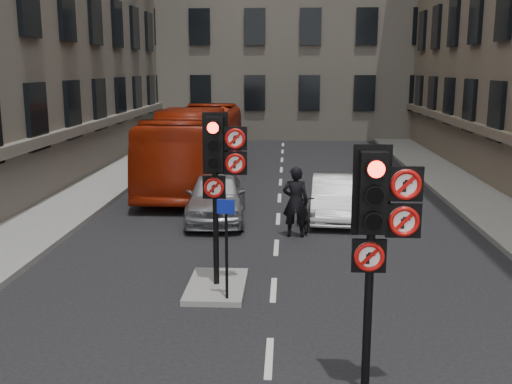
# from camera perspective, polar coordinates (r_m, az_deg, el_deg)

# --- Properties ---
(pavement_left) EXTENTS (3.00, 50.00, 0.16)m
(pavement_left) POSITION_cam_1_polar(r_m,az_deg,el_deg) (20.78, -18.10, -1.29)
(pavement_left) COLOR gray
(pavement_left) RESTS_ON ground
(pavement_right) EXTENTS (3.00, 50.00, 0.16)m
(pavement_right) POSITION_cam_1_polar(r_m,az_deg,el_deg) (20.61, 22.63, -1.74)
(pavement_right) COLOR gray
(pavement_right) RESTS_ON ground
(centre_island) EXTENTS (1.20, 2.00, 0.12)m
(centre_island) POSITION_cam_1_polar(r_m,az_deg,el_deg) (12.78, -3.77, -8.93)
(centre_island) COLOR gray
(centre_island) RESTS_ON ground
(signal_near) EXTENTS (0.91, 0.40, 3.58)m
(signal_near) POSITION_cam_1_polar(r_m,az_deg,el_deg) (8.21, 11.56, -2.55)
(signal_near) COLOR black
(signal_near) RESTS_ON ground
(signal_far) EXTENTS (0.91, 0.40, 3.58)m
(signal_far) POSITION_cam_1_polar(r_m,az_deg,el_deg) (12.09, -3.54, 2.84)
(signal_far) COLOR black
(signal_far) RESTS_ON centre_island
(car_silver) EXTENTS (2.03, 4.44, 1.48)m
(car_silver) POSITION_cam_1_polar(r_m,az_deg,el_deg) (18.34, -3.79, -0.31)
(car_silver) COLOR #9A9CA2
(car_silver) RESTS_ON ground
(car_white) EXTENTS (1.62, 3.96, 1.28)m
(car_white) POSITION_cam_1_polar(r_m,az_deg,el_deg) (18.58, 7.46, -0.54)
(car_white) COLOR white
(car_white) RESTS_ON ground
(car_pink) EXTENTS (1.97, 4.23, 1.19)m
(car_pink) POSITION_cam_1_polar(r_m,az_deg,el_deg) (23.30, -3.68, 1.94)
(car_pink) COLOR #EA4584
(car_pink) RESTS_ON ground
(bus_red) EXTENTS (2.71, 10.93, 3.03)m
(bus_red) POSITION_cam_1_polar(r_m,az_deg,el_deg) (23.81, -5.66, 4.36)
(bus_red) COLOR #98200B
(bus_red) RESTS_ON ground
(motorcycle) EXTENTS (0.74, 1.80, 1.05)m
(motorcycle) POSITION_cam_1_polar(r_m,az_deg,el_deg) (17.25, 4.48, -1.82)
(motorcycle) COLOR black
(motorcycle) RESTS_ON ground
(motorcyclist) EXTENTS (0.74, 0.51, 1.96)m
(motorcyclist) POSITION_cam_1_polar(r_m,az_deg,el_deg) (16.35, 3.78, -0.94)
(motorcyclist) COLOR black
(motorcyclist) RESTS_ON ground
(info_sign) EXTENTS (0.35, 0.11, 2.00)m
(info_sign) POSITION_cam_1_polar(r_m,az_deg,el_deg) (11.56, -2.85, -4.14)
(info_sign) COLOR black
(info_sign) RESTS_ON centre_island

